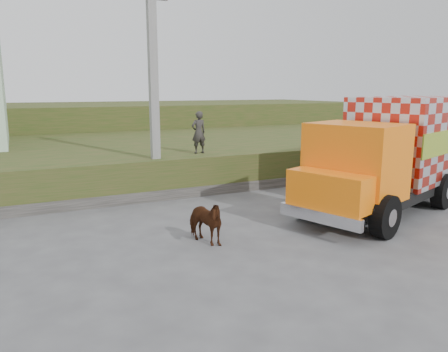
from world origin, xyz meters
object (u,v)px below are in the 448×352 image
utility_pole (154,89)px  cow (204,221)px  cargo_truck (397,151)px  pedestrian (199,132)px

utility_pole → cow: size_ratio=5.57×
cargo_truck → cow: cargo_truck is taller
utility_pole → cow: utility_pole is taller
cargo_truck → utility_pole: bearing=126.6°
cargo_truck → cow: bearing=165.1°
utility_pole → cargo_truck: (7.14, -4.86, -2.12)m
pedestrian → utility_pole: bearing=11.0°
pedestrian → cow: bearing=63.7°
cow → pedestrian: (2.34, 5.99, 1.74)m
cow → pedestrian: bearing=49.5°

